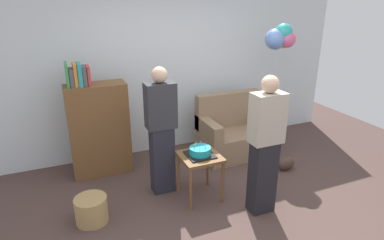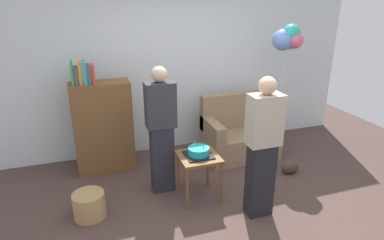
{
  "view_description": "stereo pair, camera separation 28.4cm",
  "coord_description": "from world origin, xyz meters",
  "px_view_note": "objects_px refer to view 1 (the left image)",
  "views": [
    {
      "loc": [
        -1.66,
        -2.85,
        2.39
      ],
      "look_at": [
        -0.18,
        0.68,
        0.95
      ],
      "focal_mm": 30.96,
      "sensor_mm": 36.0,
      "label": 1
    },
    {
      "loc": [
        -1.39,
        -2.95,
        2.39
      ],
      "look_at": [
        -0.18,
        0.68,
        0.95
      ],
      "focal_mm": 30.96,
      "sensor_mm": 36.0,
      "label": 2
    }
  ],
  "objects_px": {
    "person_blowing_candles": "(161,131)",
    "person_holding_cake": "(265,146)",
    "balloon_bunch": "(281,38)",
    "couch": "(234,133)",
    "handbag": "(286,164)",
    "birthday_cake": "(200,152)",
    "side_table": "(200,162)",
    "wicker_basket": "(91,210)",
    "bookshelf": "(98,128)"
  },
  "relations": [
    {
      "from": "person_blowing_candles",
      "to": "person_holding_cake",
      "type": "height_order",
      "value": "same"
    },
    {
      "from": "balloon_bunch",
      "to": "couch",
      "type": "bearing_deg",
      "value": 171.64
    },
    {
      "from": "person_blowing_candles",
      "to": "handbag",
      "type": "distance_m",
      "value": 1.97
    },
    {
      "from": "handbag",
      "to": "birthday_cake",
      "type": "bearing_deg",
      "value": -174.5
    },
    {
      "from": "handbag",
      "to": "couch",
      "type": "bearing_deg",
      "value": 118.73
    },
    {
      "from": "side_table",
      "to": "handbag",
      "type": "height_order",
      "value": "side_table"
    },
    {
      "from": "wicker_basket",
      "to": "handbag",
      "type": "distance_m",
      "value": 2.76
    },
    {
      "from": "birthday_cake",
      "to": "handbag",
      "type": "height_order",
      "value": "birthday_cake"
    },
    {
      "from": "bookshelf",
      "to": "person_blowing_candles",
      "type": "distance_m",
      "value": 1.05
    },
    {
      "from": "birthday_cake",
      "to": "balloon_bunch",
      "type": "distance_m",
      "value": 2.22
    },
    {
      "from": "side_table",
      "to": "handbag",
      "type": "relative_size",
      "value": 2.07
    },
    {
      "from": "wicker_basket",
      "to": "balloon_bunch",
      "type": "distance_m",
      "value": 3.52
    },
    {
      "from": "couch",
      "to": "person_blowing_candles",
      "type": "xyz_separation_m",
      "value": [
        -1.38,
        -0.6,
        0.49
      ]
    },
    {
      "from": "couch",
      "to": "handbag",
      "type": "xyz_separation_m",
      "value": [
        0.44,
        -0.8,
        -0.24
      ]
    },
    {
      "from": "side_table",
      "to": "birthday_cake",
      "type": "bearing_deg",
      "value": -103.08
    },
    {
      "from": "wicker_basket",
      "to": "person_holding_cake",
      "type": "bearing_deg",
      "value": -16.35
    },
    {
      "from": "bookshelf",
      "to": "handbag",
      "type": "height_order",
      "value": "bookshelf"
    },
    {
      "from": "side_table",
      "to": "wicker_basket",
      "type": "bearing_deg",
      "value": 179.14
    },
    {
      "from": "birthday_cake",
      "to": "balloon_bunch",
      "type": "xyz_separation_m",
      "value": [
        1.68,
        0.84,
        1.18
      ]
    },
    {
      "from": "side_table",
      "to": "person_blowing_candles",
      "type": "bearing_deg",
      "value": 138.62
    },
    {
      "from": "couch",
      "to": "birthday_cake",
      "type": "bearing_deg",
      "value": -137.1
    },
    {
      "from": "birthday_cake",
      "to": "wicker_basket",
      "type": "xyz_separation_m",
      "value": [
        -1.32,
        0.02,
        -0.48
      ]
    },
    {
      "from": "bookshelf",
      "to": "person_holding_cake",
      "type": "xyz_separation_m",
      "value": [
        1.58,
        -1.66,
        0.15
      ]
    },
    {
      "from": "person_holding_cake",
      "to": "wicker_basket",
      "type": "height_order",
      "value": "person_holding_cake"
    },
    {
      "from": "person_blowing_candles",
      "to": "birthday_cake",
      "type": "bearing_deg",
      "value": -40.55
    },
    {
      "from": "side_table",
      "to": "wicker_basket",
      "type": "distance_m",
      "value": 1.36
    },
    {
      "from": "person_blowing_candles",
      "to": "balloon_bunch",
      "type": "relative_size",
      "value": 0.81
    },
    {
      "from": "birthday_cake",
      "to": "wicker_basket",
      "type": "distance_m",
      "value": 1.4
    },
    {
      "from": "person_holding_cake",
      "to": "side_table",
      "type": "bearing_deg",
      "value": -52.42
    },
    {
      "from": "bookshelf",
      "to": "person_holding_cake",
      "type": "relative_size",
      "value": 0.99
    },
    {
      "from": "person_blowing_candles",
      "to": "person_holding_cake",
      "type": "xyz_separation_m",
      "value": [
        0.93,
        -0.86,
        0.0
      ]
    },
    {
      "from": "handbag",
      "to": "wicker_basket",
      "type": "bearing_deg",
      "value": -177.53
    },
    {
      "from": "bookshelf",
      "to": "balloon_bunch",
      "type": "bearing_deg",
      "value": -6.17
    },
    {
      "from": "couch",
      "to": "handbag",
      "type": "height_order",
      "value": "couch"
    },
    {
      "from": "couch",
      "to": "balloon_bunch",
      "type": "height_order",
      "value": "balloon_bunch"
    },
    {
      "from": "side_table",
      "to": "person_blowing_candles",
      "type": "distance_m",
      "value": 0.61
    },
    {
      "from": "bookshelf",
      "to": "handbag",
      "type": "xyz_separation_m",
      "value": [
        2.48,
        -0.99,
        -0.58
      ]
    },
    {
      "from": "couch",
      "to": "handbag",
      "type": "bearing_deg",
      "value": -61.27
    },
    {
      "from": "side_table",
      "to": "balloon_bunch",
      "type": "distance_m",
      "value": 2.3
    },
    {
      "from": "birthday_cake",
      "to": "wicker_basket",
      "type": "height_order",
      "value": "birthday_cake"
    },
    {
      "from": "birthday_cake",
      "to": "person_blowing_candles",
      "type": "xyz_separation_m",
      "value": [
        -0.38,
        0.33,
        0.2
      ]
    },
    {
      "from": "person_holding_cake",
      "to": "handbag",
      "type": "height_order",
      "value": "person_holding_cake"
    },
    {
      "from": "wicker_basket",
      "to": "handbag",
      "type": "xyz_separation_m",
      "value": [
        2.76,
        0.12,
        -0.05
      ]
    },
    {
      "from": "birthday_cake",
      "to": "bookshelf",
      "type": "bearing_deg",
      "value": 132.44
    },
    {
      "from": "bookshelf",
      "to": "birthday_cake",
      "type": "distance_m",
      "value": 1.53
    },
    {
      "from": "bookshelf",
      "to": "side_table",
      "type": "height_order",
      "value": "bookshelf"
    },
    {
      "from": "person_blowing_candles",
      "to": "wicker_basket",
      "type": "bearing_deg",
      "value": -160.87
    },
    {
      "from": "couch",
      "to": "person_holding_cake",
      "type": "bearing_deg",
      "value": -107.32
    },
    {
      "from": "person_blowing_candles",
      "to": "handbag",
      "type": "height_order",
      "value": "person_blowing_candles"
    },
    {
      "from": "wicker_basket",
      "to": "handbag",
      "type": "relative_size",
      "value": 1.29
    }
  ]
}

